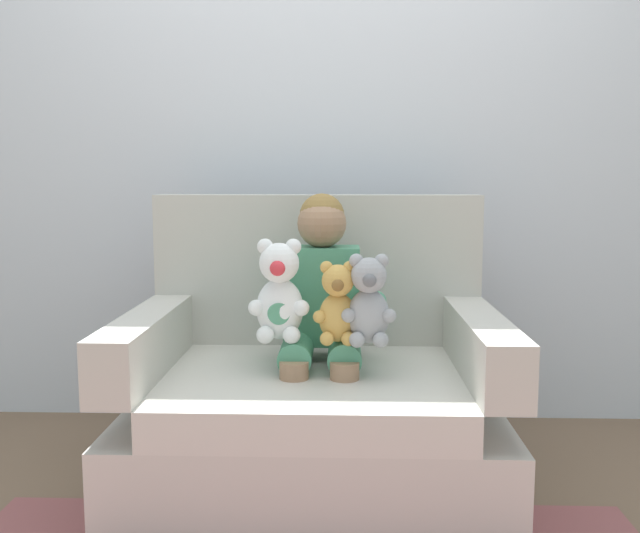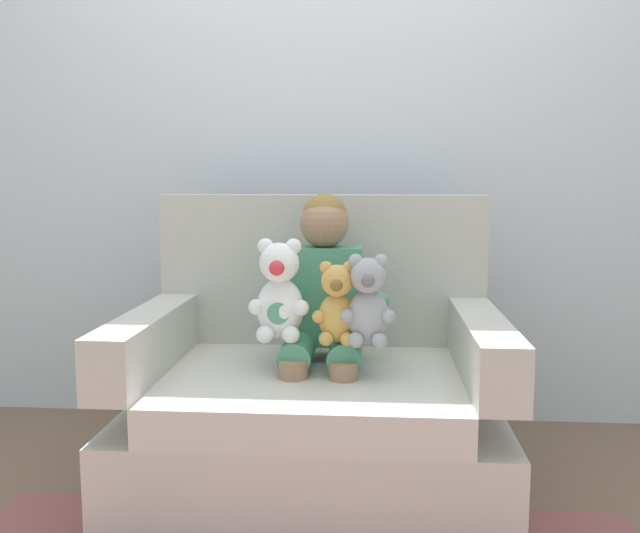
{
  "view_description": "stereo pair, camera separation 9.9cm",
  "coord_description": "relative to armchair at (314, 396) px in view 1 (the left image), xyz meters",
  "views": [
    {
      "loc": [
        0.1,
        -2.25,
        1.05
      ],
      "look_at": [
        0.02,
        -0.05,
        0.77
      ],
      "focal_mm": 38.95,
      "sensor_mm": 36.0,
      "label": 1
    },
    {
      "loc": [
        0.2,
        -2.25,
        1.05
      ],
      "look_at": [
        0.02,
        -0.05,
        0.77
      ],
      "focal_mm": 38.95,
      "sensor_mm": 36.0,
      "label": 2
    }
  ],
  "objects": [
    {
      "name": "ground_plane",
      "position": [
        0.0,
        -0.05,
        -0.3
      ],
      "size": [
        8.0,
        8.0,
        0.0
      ],
      "primitive_type": "plane",
      "color": "brown"
    },
    {
      "name": "seated_child",
      "position": [
        0.02,
        0.02,
        0.32
      ],
      "size": [
        0.45,
        0.39,
        0.82
      ],
      "rotation": [
        0.0,
        0.0,
        -0.1
      ],
      "color": "#4C9370",
      "rests_on": "armchair"
    },
    {
      "name": "back_wall",
      "position": [
        0.0,
        0.72,
        1.0
      ],
      "size": [
        6.0,
        0.1,
        2.6
      ],
      "primitive_type": "cube",
      "color": "silver",
      "rests_on": "ground"
    },
    {
      "name": "plush_white",
      "position": [
        -0.11,
        -0.1,
        0.37
      ],
      "size": [
        0.2,
        0.16,
        0.33
      ],
      "rotation": [
        0.0,
        0.0,
        -0.19
      ],
      "color": "white",
      "rests_on": "armchair"
    },
    {
      "name": "plush_honey",
      "position": [
        0.08,
        -0.14,
        0.34
      ],
      "size": [
        0.16,
        0.13,
        0.26
      ],
      "rotation": [
        0.0,
        0.0,
        0.02
      ],
      "color": "gold",
      "rests_on": "armchair"
    },
    {
      "name": "plush_grey",
      "position": [
        0.18,
        -0.15,
        0.36
      ],
      "size": [
        0.17,
        0.14,
        0.29
      ],
      "rotation": [
        0.0,
        0.0,
        -0.4
      ],
      "color": "#9E9EA3",
      "rests_on": "armchair"
    },
    {
      "name": "armchair",
      "position": [
        0.0,
        0.0,
        0.0
      ],
      "size": [
        1.23,
        0.92,
        0.98
      ],
      "color": "#BCB7AD",
      "rests_on": "ground"
    }
  ]
}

